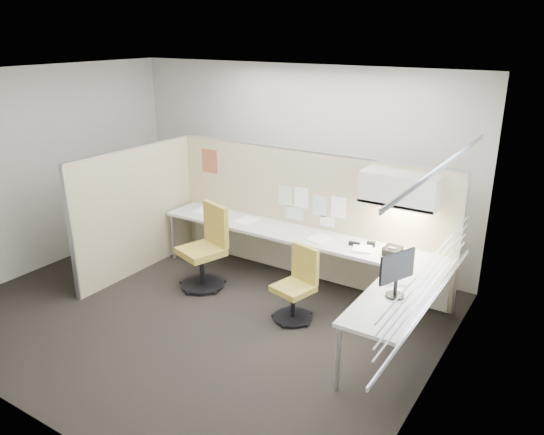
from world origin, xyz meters
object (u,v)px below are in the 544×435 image
Objects in this scene: desk at (313,251)px; chair_left at (206,250)px; chair_right at (297,287)px; phone at (392,251)px; monitor at (397,271)px.

chair_left is (-1.30, -0.53, -0.09)m from desk.
chair_left is at bearing -170.03° from chair_right.
phone is at bearing 7.75° from desk.
chair_left is 2.39m from phone.
chair_right is (1.43, -0.10, -0.10)m from chair_left.
phone is (-0.39, 0.97, -0.23)m from monitor.
chair_right is at bearing 14.19° from chair_left.
desk is 18.39× the size of phone.
desk is 3.65× the size of chair_left.
desk is at bearing -169.18° from phone.
chair_left is 2.29× the size of monitor.
monitor is at bearing 4.25° from chair_right.
monitor reaches higher than chair_left.
chair_left is 1.44m from chair_right.
desk is 1.41m from chair_left.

